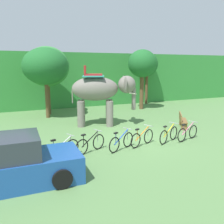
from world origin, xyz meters
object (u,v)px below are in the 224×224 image
Objects in this scene: tree_far_right at (47,67)px; bike_black at (90,144)px; tree_right at (142,64)px; elephant at (100,91)px; bike_orange at (142,138)px; bike_yellow at (169,135)px; bike_blue at (121,142)px; tree_center_left at (45,66)px; parked_car at (12,165)px; bike_pink at (188,133)px; tree_center at (147,65)px; bike_white at (62,150)px; wooden_bench at (182,120)px.

tree_far_right is 3.31× the size of bike_black.
tree_right reaches higher than elephant.
bike_yellow is at bearing -2.34° from bike_orange.
bike_blue is at bearing -79.72° from tree_far_right.
bike_black is (0.66, -8.03, -3.32)m from tree_center_left.
parked_car is at bearing -136.31° from tree_right.
parked_car is at bearing -170.14° from bike_pink.
elephant is (-7.33, -6.49, -1.66)m from tree_center.
parked_car is at bearing -135.03° from tree_center.
bike_blue is (-8.07, -11.15, -3.48)m from tree_center.
elephant reaches higher than parked_car.
tree_center_left is at bearing -177.16° from tree_right.
bike_white is 1.01× the size of bike_black.
bike_pink is (-2.36, -8.74, -3.51)m from tree_right.
bike_white is at bearing 179.44° from bike_blue.
elephant is 2.67× the size of bike_yellow.
tree_far_right is 11.82m from parked_car.
tree_right is 1.01× the size of tree_center.
elephant is at bearing 122.45° from bike_pink.
wooden_bench is (9.72, 3.59, -0.17)m from parked_car.
bike_white is (-0.64, -8.27, -3.32)m from tree_center_left.
tree_center is 12.81m from bike_yellow.
bike_pink is at bearing -5.89° from bike_yellow.
tree_center is 3.22× the size of bike_black.
bike_orange is (1.16, 0.13, 0.00)m from bike_blue.
tree_right is at bearing 68.25° from bike_yellow.
bike_orange is at bearing 6.45° from bike_blue.
tree_right is at bearing 2.84° from tree_center_left.
elephant is 6.04m from bike_white.
tree_center_left is at bearing 127.45° from elephant.
bike_black is at bearing 176.94° from bike_orange.
tree_center_left is at bearing 139.26° from wooden_bench.
elephant is at bearing 53.48° from bike_white.
elephant is at bearing 64.10° from bike_black.
tree_center reaches higher than bike_orange.
bike_white reaches higher than wooden_bench.
tree_center_left is 8.15m from tree_right.
tree_center_left is at bearing 103.81° from bike_blue.
tree_far_right is 1.03× the size of tree_center.
parked_car reaches higher than bike_orange.
bike_blue is 2.65m from bike_yellow.
bike_white is 8.11m from wooden_bench.
bike_white is 1.08× the size of wooden_bench.
parked_car is (-3.19, -1.75, 0.26)m from bike_black.
bike_pink is 8.43m from parked_car.
elephant is (-5.35, -4.04, -1.69)m from tree_right.
tree_center reaches higher than bike_pink.
wooden_bench is at bearing 20.26° from parked_car.
tree_center_left reaches higher than parked_car.
parked_car is at bearing -104.35° from tree_far_right.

